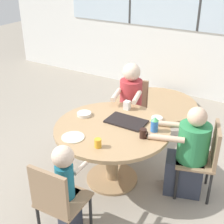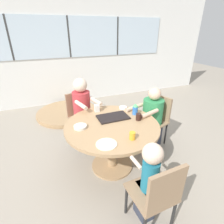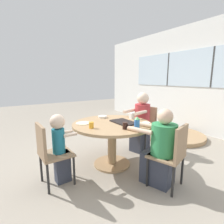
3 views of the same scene
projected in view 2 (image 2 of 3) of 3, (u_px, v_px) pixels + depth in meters
name	position (u px, v px, depth m)	size (l,w,h in m)	color
ground_plane	(112.00, 165.00, 2.63)	(16.00, 16.00, 0.00)	gray
wall_back_with_windows	(70.00, 48.00, 4.41)	(8.40, 0.08, 2.80)	silver
dining_table	(112.00, 134.00, 2.39)	(1.26, 1.26, 0.71)	tan
chair_for_woman_green_shirt	(157.00, 116.00, 2.99)	(0.50, 0.50, 0.85)	#937556
chair_for_man_blue_shirt	(79.00, 112.00, 3.14)	(0.49, 0.49, 0.85)	#937556
chair_for_toddler	(158.00, 194.00, 1.59)	(0.42, 0.42, 0.85)	#937556
person_woman_green_shirt	(150.00, 122.00, 2.91)	(0.67, 0.49, 1.04)	#333847
person_man_blue_shirt	(83.00, 114.00, 3.01)	(0.41, 0.58, 1.15)	#333847
person_toddler	(148.00, 182.00, 1.71)	(0.20, 0.33, 0.96)	#333847
food_tray_dark	(113.00, 117.00, 2.49)	(0.44, 0.27, 0.02)	black
coffee_mug	(139.00, 117.00, 2.41)	(0.08, 0.07, 0.10)	black
sippy_cup	(135.00, 109.00, 2.56)	(0.08, 0.08, 0.17)	blue
juice_glass	(132.00, 136.00, 1.99)	(0.07, 0.07, 0.09)	gold
milk_carton_small	(97.00, 108.00, 2.66)	(0.07, 0.07, 0.11)	silver
bowl_white_shallow	(123.00, 108.00, 2.77)	(0.12, 0.12, 0.03)	white
bowl_cereal	(80.00, 127.00, 2.23)	(0.17, 0.17, 0.04)	silver
plate_tortillas	(106.00, 144.00, 1.91)	(0.24, 0.24, 0.01)	beige
folded_table_stack	(68.00, 112.00, 4.19)	(1.42, 1.42, 0.09)	tan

